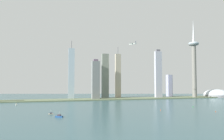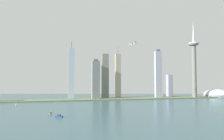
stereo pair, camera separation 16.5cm
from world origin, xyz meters
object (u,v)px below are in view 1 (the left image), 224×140
stadium_dome (217,95)px  skyscraper_2 (105,76)px  skyscraper_5 (158,74)px  boat_3 (59,116)px  skyscraper_1 (169,86)px  skyscraper_0 (118,76)px  channel_buoy_2 (161,110)px  airplane (133,44)px  observation_tower (194,60)px  boat_0 (16,105)px  boat_2 (51,114)px  channel_buoy_1 (193,107)px  skyscraper_3 (71,74)px  channel_buoy_0 (216,111)px  skyscraper_4 (96,80)px

stadium_dome → skyscraper_2: 449.52m
skyscraper_5 → boat_3: bearing=-137.6°
skyscraper_1 → skyscraper_0: bearing=-178.9°
channel_buoy_2 → airplane: airplane is taller
skyscraper_1 → skyscraper_5: 83.48m
observation_tower → boat_0: 624.22m
boat_2 → airplane: airplane is taller
channel_buoy_1 → channel_buoy_2: bearing=-162.3°
airplane → skyscraper_1: bearing=-82.5°
boat_0 → airplane: bearing=-71.4°
skyscraper_0 → boat_3: bearing=-120.2°
boat_3 → channel_buoy_2: size_ratio=4.71×
stadium_dome → skyscraper_3: size_ratio=0.49×
skyscraper_3 → skyscraper_5: 316.34m
boat_0 → airplane: 375.67m
stadium_dome → boat_0: bearing=-171.3°
skyscraper_5 → boat_3: size_ratio=12.86×
stadium_dome → boat_2: bearing=-155.4°
skyscraper_0 → boat_2: 388.74m
observation_tower → skyscraper_1: 134.53m
skyscraper_1 → channel_buoy_0: skyscraper_1 is taller
boat_2 → channel_buoy_1: bearing=176.5°
boat_2 → boat_3: bearing=105.0°
boat_2 → channel_buoy_2: (227.64, -4.16, 0.18)m
skyscraper_3 → channel_buoy_1: bearing=-45.9°
boat_3 → airplane: airplane is taller
skyscraper_1 → channel_buoy_1: bearing=-108.7°
skyscraper_0 → channel_buoy_2: skyscraper_0 is taller
observation_tower → stadium_dome: observation_tower is taller
boat_2 → channel_buoy_1: (330.85, 28.74, -0.06)m
boat_2 → skyscraper_0: bearing=-133.5°
stadium_dome → skyscraper_1: (-188.64, 32.97, 34.92)m
skyscraper_0 → channel_buoy_2: bearing=-88.3°
boat_0 → boat_3: 238.33m
channel_buoy_2 → boat_3: bearing=-171.4°
skyscraper_4 → channel_buoy_1: (199.32, -255.53, -65.49)m
skyscraper_0 → channel_buoy_0: bearing=-72.7°
observation_tower → boat_3: (-488.77, -301.86, -140.24)m
skyscraper_1 → airplane: bearing=-147.4°
skyscraper_5 → skyscraper_2: bearing=162.2°
channel_buoy_2 → airplane: 264.70m
observation_tower → airplane: size_ratio=10.01×
observation_tower → channel_buoy_1: (-173.66, -236.89, -140.81)m
channel_buoy_0 → skyscraper_4: bearing=120.9°
observation_tower → skyscraper_5: bearing=173.0°
observation_tower → airplane: observation_tower is taller
skyscraper_2 → skyscraper_1: bearing=-6.3°
skyscraper_5 → skyscraper_1: bearing=27.6°
airplane → channel_buoy_2: bearing=153.1°
skyscraper_2 → boat_3: 420.17m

